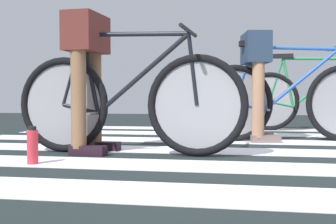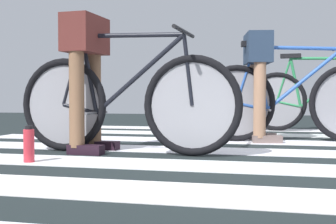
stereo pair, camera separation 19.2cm
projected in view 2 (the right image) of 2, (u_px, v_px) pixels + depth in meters
The scene contains 9 objects.
ground at pixel (253, 157), 3.11m from camera, with size 18.00×14.00×0.02m.
crosswalk_markings at pixel (254, 159), 2.95m from camera, with size 5.45×5.77×0.00m.
bicycle_1_of_3 at pixel (124, 101), 3.24m from camera, with size 1.74×0.52×0.93m.
cyclist_1_of_3 at pixel (86, 64), 3.32m from camera, with size 0.34×0.42×1.03m.
bicycle_2_of_3 at pixel (292, 100), 4.07m from camera, with size 1.72×0.55×0.93m.
cyclist_2_of_3 at pixel (258, 72), 4.07m from camera, with size 0.38×0.44×1.01m.
bicycle_3_of_3 at pixel (321, 99), 5.19m from camera, with size 1.73×0.52×0.93m.
water_bottle at pixel (29, 145), 2.79m from camera, with size 0.07×0.07×0.24m.
traffic_cone at pixel (57, 115), 5.14m from camera, with size 0.37×0.37×0.42m.
Camera 2 is at (0.11, -3.15, 0.44)m, focal length 46.97 mm.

